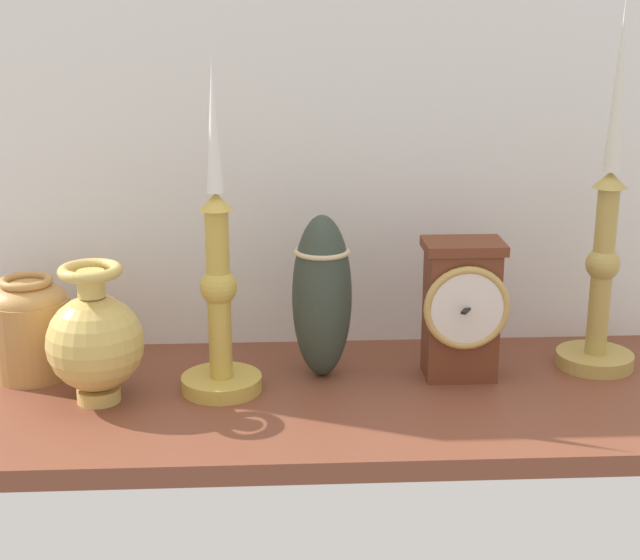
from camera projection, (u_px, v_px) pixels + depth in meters
ground_plane at (320, 402)px, 114.65cm from camera, size 100.00×36.00×2.40cm
back_wall at (313, 100)px, 122.66cm from camera, size 120.00×2.00×65.00cm
mantel_clock at (462, 308)px, 116.45cm from camera, size 10.37×8.77×17.25cm
candlestick_tall_left at (219, 300)px, 111.70cm from camera, size 9.64×9.64×39.13cm
candlestick_tall_center at (603, 265)px, 118.56cm from camera, size 9.70×9.70×45.69cm
brass_vase_bulbous at (95, 340)px, 109.76cm from camera, size 11.21×11.21×16.47cm
brass_vase_jar at (30, 325)px, 117.89cm from camera, size 10.00×10.00×12.63cm
tall_ceramic_vase at (322, 296)px, 116.59cm from camera, size 7.28×7.28×20.43cm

